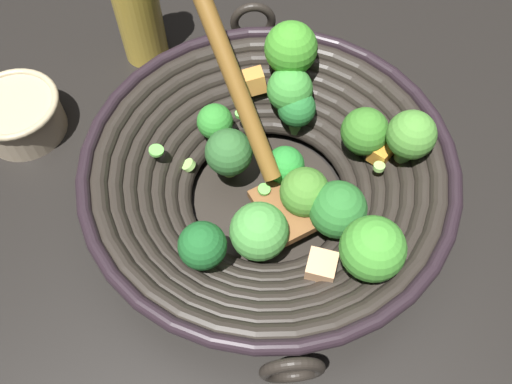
% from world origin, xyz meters
% --- Properties ---
extents(ground_plane, '(4.00, 4.00, 0.00)m').
position_xyz_m(ground_plane, '(0.00, 0.00, 0.00)').
color(ground_plane, black).
extents(wok, '(0.38, 0.38, 0.22)m').
position_xyz_m(wok, '(-0.00, 0.00, 0.05)').
color(wok, black).
rests_on(wok, ground).
extents(prep_bowl, '(0.10, 0.10, 0.05)m').
position_xyz_m(prep_bowl, '(0.15, -0.26, 0.03)').
color(prep_bowl, tan).
rests_on(prep_bowl, ground).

